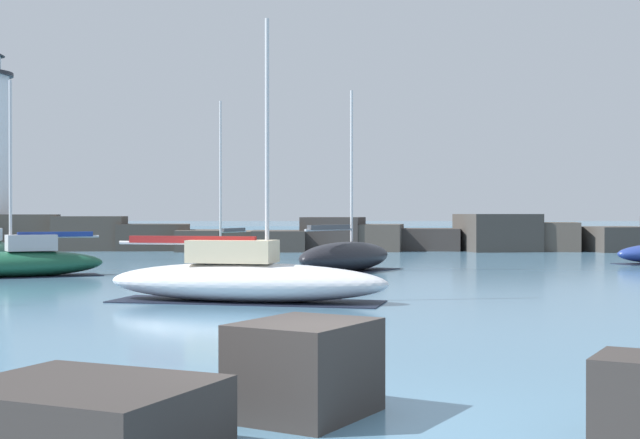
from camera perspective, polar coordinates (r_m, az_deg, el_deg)
The scene contains 8 objects.
ground_plane at distance 10.92m, azimuth 0.85°, elevation -12.90°, with size 600.00×600.00×0.00m, color teal.
open_sea_beyond at distance 120.79m, azimuth 1.16°, elevation -0.82°, with size 400.00×116.00×0.01m.
breakwater_jetty at distance 60.59m, azimuth 2.48°, elevation -1.04°, with size 57.62×6.93×2.49m.
foreground_rocks at distance 11.49m, azimuth -15.72°, elevation -9.25°, with size 16.43×6.57×1.48m.
sailboat_moored_0 at distance 37.25m, azimuth -18.41°, elevation -2.56°, with size 6.43×4.59×7.77m.
sailboat_moored_2 at distance 25.43m, azimuth -4.83°, elevation -3.83°, with size 8.45×3.81×8.02m.
sailboat_moored_4 at distance 38.36m, azimuth 1.65°, elevation -2.38°, with size 5.15×6.65×7.88m.
sailboat_moored_6 at distance 48.91m, azimuth -6.15°, elevation -1.96°, with size 3.46×6.96×8.61m.
Camera 1 is at (0.06, -10.63, 2.51)m, focal length 50.00 mm.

